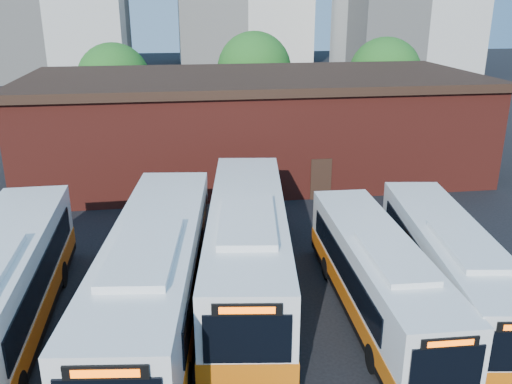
{
  "coord_description": "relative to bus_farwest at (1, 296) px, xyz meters",
  "views": [
    {
      "loc": [
        -4.87,
        -14.5,
        10.77
      ],
      "look_at": [
        -1.81,
        6.62,
        3.24
      ],
      "focal_mm": 38.0,
      "sensor_mm": 36.0,
      "label": 1
    }
  ],
  "objects": [
    {
      "name": "ground",
      "position": [
        10.94,
        -2.21,
        -1.6
      ],
      "size": [
        220.0,
        220.0,
        0.0
      ],
      "primitive_type": "plane",
      "color": "black"
    },
    {
      "name": "bus_farwest",
      "position": [
        0.0,
        0.0,
        0.0
      ],
      "size": [
        2.88,
        13.01,
        3.53
      ],
      "rotation": [
        0.0,
        0.0,
        0.01
      ],
      "color": "white",
      "rests_on": "ground"
    },
    {
      "name": "bus_west",
      "position": [
        5.03,
        -0.0,
        0.11
      ],
      "size": [
        4.43,
        14.08,
        3.78
      ],
      "rotation": [
        0.0,
        0.0,
        -0.12
      ],
      "color": "white",
      "rests_on": "ground"
    },
    {
      "name": "bus_midwest",
      "position": [
        8.47,
        2.05,
        0.1
      ],
      "size": [
        4.56,
        13.98,
        3.75
      ],
      "rotation": [
        0.0,
        0.0,
        -0.13
      ],
      "color": "white",
      "rests_on": "ground"
    },
    {
      "name": "bus_mideast",
      "position": [
        15.67,
        -0.08,
        -0.16
      ],
      "size": [
        3.94,
        11.82,
        3.17
      ],
      "rotation": [
        0.0,
        0.0,
        -0.14
      ],
      "color": "white",
      "rests_on": "ground"
    },
    {
      "name": "bus_east",
      "position": [
        12.79,
        -0.45,
        -0.19
      ],
      "size": [
        2.71,
        11.45,
        3.1
      ],
      "rotation": [
        0.0,
        0.0,
        -0.03
      ],
      "color": "white",
      "rests_on": "ground"
    },
    {
      "name": "depot_building",
      "position": [
        10.94,
        17.79,
        1.66
      ],
      "size": [
        28.6,
        12.6,
        6.4
      ],
      "color": "maroon",
      "rests_on": "ground"
    },
    {
      "name": "tree_west",
      "position": [
        0.94,
        29.79,
        3.04
      ],
      "size": [
        6.0,
        6.0,
        7.65
      ],
      "color": "#382314",
      "rests_on": "ground"
    },
    {
      "name": "tree_mid",
      "position": [
        12.94,
        31.79,
        3.48
      ],
      "size": [
        6.56,
        6.56,
        8.36
      ],
      "color": "#382314",
      "rests_on": "ground"
    },
    {
      "name": "tree_east",
      "position": [
        23.94,
        28.79,
        3.23
      ],
      "size": [
        6.24,
        6.24,
        7.96
      ],
      "color": "#382314",
      "rests_on": "ground"
    }
  ]
}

